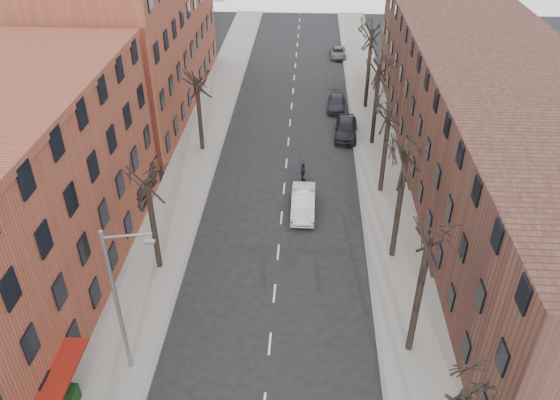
# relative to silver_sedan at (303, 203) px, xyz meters

# --- Properties ---
(sidewalk_left) EXTENTS (4.00, 90.00, 0.15)m
(sidewalk_left) POSITION_rel_silver_sedan_xyz_m (-9.57, 10.12, -0.73)
(sidewalk_left) COLOR gray
(sidewalk_left) RESTS_ON ground
(sidewalk_right) EXTENTS (4.00, 90.00, 0.15)m
(sidewalk_right) POSITION_rel_silver_sedan_xyz_m (6.43, 10.12, -0.73)
(sidewalk_right) COLOR gray
(sidewalk_right) RESTS_ON ground
(building_left_far) EXTENTS (12.00, 28.00, 14.00)m
(building_left_far) POSITION_rel_silver_sedan_xyz_m (-17.57, 19.12, 6.19)
(building_left_far) COLOR brown
(building_left_far) RESTS_ON ground
(building_right) EXTENTS (12.00, 50.00, 10.00)m
(building_right) POSITION_rel_silver_sedan_xyz_m (14.43, 5.12, 4.19)
(building_right) COLOR #533226
(building_right) RESTS_ON ground
(tree_right_b) EXTENTS (5.20, 5.20, 10.80)m
(tree_right_b) POSITION_rel_silver_sedan_xyz_m (6.03, -12.88, -0.81)
(tree_right_b) COLOR black
(tree_right_b) RESTS_ON ground
(tree_right_c) EXTENTS (5.20, 5.20, 11.60)m
(tree_right_c) POSITION_rel_silver_sedan_xyz_m (6.03, -4.88, -0.81)
(tree_right_c) COLOR black
(tree_right_c) RESTS_ON ground
(tree_right_d) EXTENTS (5.20, 5.20, 10.00)m
(tree_right_d) POSITION_rel_silver_sedan_xyz_m (6.03, 3.12, -0.81)
(tree_right_d) COLOR black
(tree_right_d) RESTS_ON ground
(tree_right_e) EXTENTS (5.20, 5.20, 10.80)m
(tree_right_e) POSITION_rel_silver_sedan_xyz_m (6.03, 11.12, -0.81)
(tree_right_e) COLOR black
(tree_right_e) RESTS_ON ground
(tree_right_f) EXTENTS (5.20, 5.20, 11.60)m
(tree_right_f) POSITION_rel_silver_sedan_xyz_m (6.03, 19.12, -0.81)
(tree_right_f) COLOR black
(tree_right_f) RESTS_ON ground
(tree_left_a) EXTENTS (5.20, 5.20, 9.50)m
(tree_left_a) POSITION_rel_silver_sedan_xyz_m (-9.17, -6.88, -0.81)
(tree_left_a) COLOR black
(tree_left_a) RESTS_ON ground
(tree_left_b) EXTENTS (5.20, 5.20, 9.50)m
(tree_left_b) POSITION_rel_silver_sedan_xyz_m (-9.17, 9.12, -0.81)
(tree_left_b) COLOR black
(tree_left_b) RESTS_ON ground
(streetlight) EXTENTS (2.45, 0.22, 9.03)m
(streetlight) POSITION_rel_silver_sedan_xyz_m (-8.59, -14.88, 4.21)
(streetlight) COLOR slate
(streetlight) RESTS_ON ground
(silver_sedan) EXTENTS (1.73, 4.90, 1.61)m
(silver_sedan) POSITION_rel_silver_sedan_xyz_m (0.00, 0.00, 0.00)
(silver_sedan) COLOR silver
(silver_sedan) RESTS_ON ground
(parked_car_near) EXTENTS (2.35, 5.13, 1.70)m
(parked_car_near) POSITION_rel_silver_sedan_xyz_m (3.73, 12.50, 0.05)
(parked_car_near) COLOR black
(parked_car_near) RESTS_ON ground
(parked_car_mid) EXTENTS (2.06, 4.48, 1.27)m
(parked_car_mid) POSITION_rel_silver_sedan_xyz_m (3.03, 18.68, -0.17)
(parked_car_mid) COLOR #212229
(parked_car_mid) RESTS_ON ground
(parked_car_far) EXTENTS (1.91, 4.13, 1.15)m
(parked_car_far) POSITION_rel_silver_sedan_xyz_m (3.73, 34.53, -0.23)
(parked_car_far) COLOR #4F5056
(parked_car_far) RESTS_ON ground
(pedestrian_crossing) EXTENTS (0.44, 0.96, 1.61)m
(pedestrian_crossing) POSITION_rel_silver_sedan_xyz_m (-0.10, 4.41, -0.00)
(pedestrian_crossing) COLOR black
(pedestrian_crossing) RESTS_ON ground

